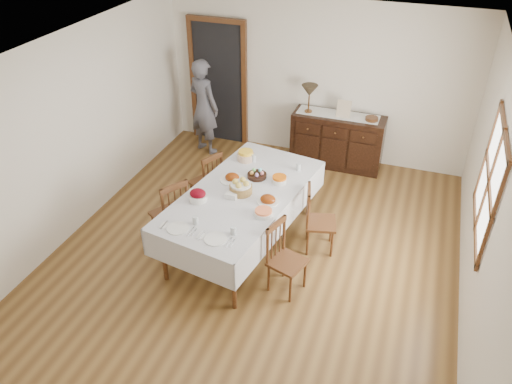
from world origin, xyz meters
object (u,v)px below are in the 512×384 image
(person, at_px, (204,104))
(table_lamp, at_px, (310,91))
(chair_left_far, at_px, (208,180))
(chair_right_near, at_px, (284,257))
(chair_left_near, at_px, (171,212))
(chair_right_far, at_px, (317,219))
(dining_table, at_px, (242,199))
(sideboard, at_px, (337,140))

(person, height_order, table_lamp, person)
(chair_left_far, bearing_deg, chair_right_near, 76.95)
(chair_left_near, relative_size, chair_left_far, 1.09)
(chair_right_far, bearing_deg, chair_right_near, 153.24)
(chair_right_far, bearing_deg, dining_table, 91.00)
(dining_table, bearing_deg, chair_left_far, 149.90)
(chair_left_far, xyz_separation_m, chair_right_near, (1.51, -1.22, -0.00))
(chair_left_far, xyz_separation_m, table_lamp, (0.97, 1.83, 0.78))
(chair_left_near, height_order, chair_right_far, chair_left_near)
(dining_table, xyz_separation_m, chair_left_far, (-0.78, 0.64, -0.27))
(chair_left_near, height_order, sideboard, chair_left_near)
(chair_right_far, distance_m, person, 3.19)
(dining_table, height_order, table_lamp, table_lamp)
(chair_left_far, bearing_deg, person, -128.28)
(sideboard, height_order, person, person)
(dining_table, bearing_deg, chair_right_near, -29.11)
(chair_right_far, xyz_separation_m, table_lamp, (-0.72, 2.22, 0.78))
(chair_left_far, distance_m, chair_right_near, 1.94)
(person, bearing_deg, sideboard, -151.58)
(chair_left_far, height_order, chair_right_far, chair_right_far)
(chair_right_near, distance_m, sideboard, 3.09)
(chair_left_far, xyz_separation_m, person, (-0.77, 1.60, 0.42))
(chair_right_near, relative_size, chair_right_far, 0.99)
(chair_left_near, bearing_deg, dining_table, 138.19)
(chair_left_near, distance_m, sideboard, 3.20)
(chair_left_near, xyz_separation_m, chair_left_far, (0.09, 0.92, -0.04))
(chair_right_far, xyz_separation_m, person, (-2.46, 1.99, 0.41))
(sideboard, bearing_deg, chair_right_far, -84.54)
(chair_right_far, distance_m, sideboard, 2.26)
(chair_left_far, height_order, chair_right_near, same)
(dining_table, relative_size, chair_right_near, 2.84)
(chair_left_near, bearing_deg, chair_right_near, 109.80)
(table_lamp, bearing_deg, sideboard, 3.96)
(dining_table, distance_m, table_lamp, 2.53)
(chair_left_near, xyz_separation_m, chair_right_near, (1.60, -0.31, -0.04))
(person, bearing_deg, dining_table, 146.33)
(chair_right_near, xyz_separation_m, person, (-2.28, 2.82, 0.42))
(chair_left_near, relative_size, table_lamp, 2.14)
(chair_left_far, bearing_deg, chair_right_far, 103.04)
(dining_table, distance_m, chair_right_near, 0.97)
(chair_left_near, relative_size, chair_right_near, 1.09)
(chair_left_near, bearing_deg, table_lamp, -170.61)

